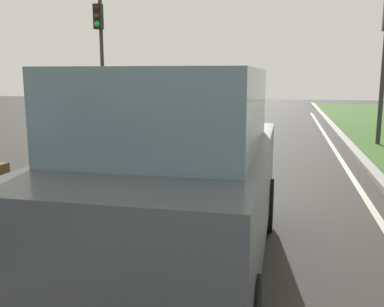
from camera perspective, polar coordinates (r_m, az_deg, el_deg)
The scene contains 7 objects.
ground_plane at distance 10.39m, azimuth 0.27°, elevation -1.88°, with size 60.00×60.00×0.00m, color #383533.
lane_line_center at distance 10.55m, azimuth -3.45°, elevation -1.68°, with size 0.12×32.00×0.01m, color silver.
lane_line_right_edge at distance 10.28m, azimuth 20.32°, elevation -2.65°, with size 0.12×32.00×0.01m, color silver.
curb_right at distance 10.35m, azimuth 23.08°, elevation -2.43°, with size 0.24×48.00×0.12m, color #9E9B93.
car_suv_ahead at distance 4.68m, azimuth -1.78°, elevation -2.58°, with size 1.99×4.51×2.28m.
car_hatchback_far at distance 11.50m, azimuth -10.39°, elevation 3.61°, with size 1.78×3.73×1.78m.
traffic_light_overhead_left at distance 17.02m, azimuth -12.11°, elevation 14.29°, with size 0.32×0.50×5.17m.
Camera 1 is at (2.11, 4.07, 2.22)m, focal length 40.12 mm.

